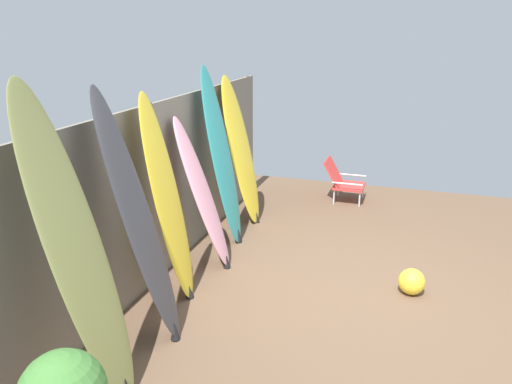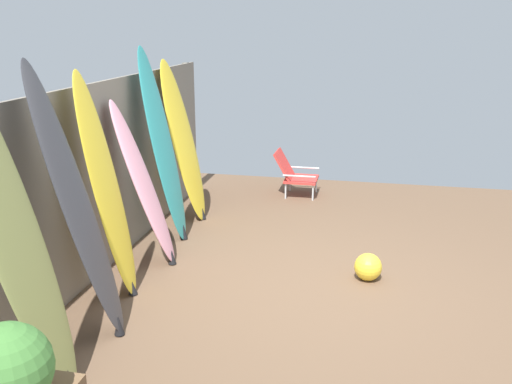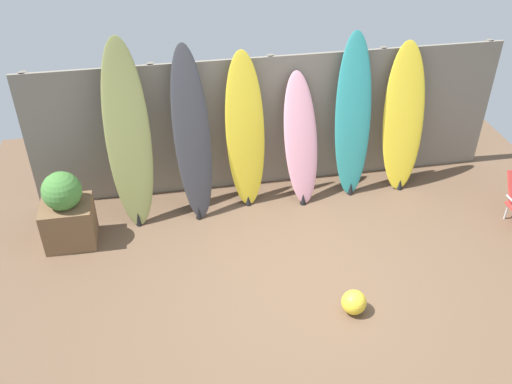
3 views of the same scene
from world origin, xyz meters
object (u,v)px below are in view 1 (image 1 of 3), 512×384
beach_ball (412,282)px  beach_chair (342,180)px  surfboard_charcoal_1 (139,221)px  surfboard_yellow_2 (168,201)px  surfboard_olive_0 (78,253)px  surfboard_teal_4 (222,159)px  surfboard_yellow_5 (241,152)px  surfboard_pink_3 (203,195)px

beach_ball → beach_chair: bearing=22.8°
surfboard_charcoal_1 → surfboard_yellow_2: size_ratio=1.07×
surfboard_olive_0 → surfboard_teal_4: (2.78, 0.10, -0.06)m
surfboard_teal_4 → surfboard_yellow_5: surfboard_teal_4 is taller
surfboard_olive_0 → surfboard_yellow_5: 3.48m
surfboard_yellow_2 → surfboard_charcoal_1: bearing=-172.2°
surfboard_teal_4 → surfboard_pink_3: bearing=-176.1°
surfboard_yellow_2 → beach_chair: surfboard_yellow_2 is taller
surfboard_yellow_5 → beach_chair: surfboard_yellow_5 is taller
surfboard_yellow_5 → surfboard_yellow_2: bearing=-179.3°
surfboard_charcoal_1 → beach_ball: size_ratio=8.14×
surfboard_olive_0 → surfboard_teal_4: surfboard_olive_0 is taller
surfboard_pink_3 → surfboard_charcoal_1: bearing=-177.5°
surfboard_pink_3 → surfboard_yellow_5: size_ratio=0.85×
surfboard_yellow_5 → beach_ball: 2.72m
surfboard_olive_0 → surfboard_charcoal_1: size_ratio=1.06×
surfboard_olive_0 → beach_ball: surfboard_olive_0 is taller
surfboard_yellow_2 → beach_ball: bearing=-71.2°
beach_ball → surfboard_yellow_5: bearing=59.4°
surfboard_pink_3 → surfboard_yellow_5: bearing=2.3°
surfboard_olive_0 → beach_chair: (4.73, -1.04, -0.78)m
surfboard_olive_0 → beach_ball: size_ratio=8.61×
surfboard_teal_4 → surfboard_olive_0: bearing=-178.0°
surfboard_pink_3 → surfboard_olive_0: bearing=-178.6°
surfboard_pink_3 → surfboard_teal_4: bearing=3.9°
surfboard_charcoal_1 → beach_ball: 2.70m
surfboard_yellow_5 → beach_ball: bearing=-120.6°
surfboard_yellow_5 → surfboard_pink_3: bearing=-177.7°
beach_chair → surfboard_yellow_2: bearing=176.8°
surfboard_teal_4 → surfboard_yellow_5: size_ratio=1.09×
surfboard_yellow_2 → surfboard_pink_3: 0.72m
surfboard_yellow_2 → surfboard_teal_4: surfboard_teal_4 is taller
beach_chair → surfboard_yellow_5: bearing=153.0°
surfboard_yellow_5 → beach_chair: (1.26, -1.15, -0.63)m
surfboard_olive_0 → beach_chair: size_ratio=3.56×
surfboard_yellow_2 → surfboard_pink_3: size_ratio=1.20×
surfboard_charcoal_1 → beach_chair: surfboard_charcoal_1 is taller
surfboard_olive_0 → surfboard_yellow_5: bearing=1.8°
beach_chair → beach_ball: bearing=-141.8°
beach_ball → surfboard_pink_3: bearing=91.2°
surfboard_charcoal_1 → surfboard_teal_4: (2.04, 0.10, -0.00)m
surfboard_charcoal_1 → surfboard_yellow_2: 0.67m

